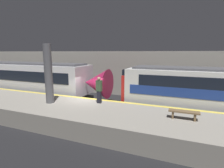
# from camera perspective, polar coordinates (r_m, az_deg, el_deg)

# --- Properties ---
(ground_plane) EXTENTS (120.00, 120.00, 0.00)m
(ground_plane) POSITION_cam_1_polar(r_m,az_deg,el_deg) (13.73, -8.27, -8.88)
(ground_plane) COLOR black
(platform) EXTENTS (40.00, 4.25, 1.11)m
(platform) POSITION_cam_1_polar(r_m,az_deg,el_deg) (11.87, -13.51, -9.38)
(platform) COLOR gray
(platform) RESTS_ON ground
(station_rear_barrier) EXTENTS (50.00, 0.15, 4.59)m
(station_rear_barrier) POSITION_cam_1_polar(r_m,az_deg,el_deg) (18.45, 0.75, 3.51)
(station_rear_barrier) COLOR #9E998E
(station_rear_barrier) RESTS_ON ground
(support_pillar_near) EXTENTS (0.52, 0.52, 3.95)m
(support_pillar_near) POSITION_cam_1_polar(r_m,az_deg,el_deg) (12.36, -20.04, 3.09)
(support_pillar_near) COLOR #56565B
(support_pillar_near) RESTS_ON platform
(train_modern) EXTENTS (18.61, 3.05, 3.48)m
(train_modern) POSITION_cam_1_polar(r_m,az_deg,el_deg) (20.37, -27.22, 1.58)
(train_modern) COLOR black
(train_modern) RESTS_ON ground
(person_waiting) EXTENTS (0.38, 0.24, 1.79)m
(person_waiting) POSITION_cam_1_polar(r_m,az_deg,el_deg) (11.73, -4.25, -1.71)
(person_waiting) COLOR black
(person_waiting) RESTS_ON platform
(platform_bench) EXTENTS (1.50, 0.40, 0.45)m
(platform_bench) POSITION_cam_1_polar(r_m,az_deg,el_deg) (9.78, 22.41, -8.72)
(platform_bench) COLOR brown
(platform_bench) RESTS_ON platform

